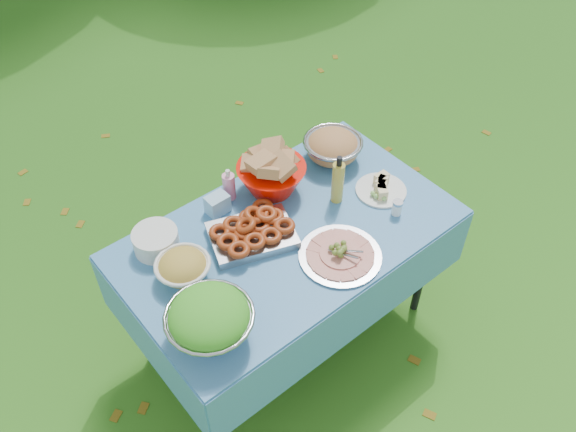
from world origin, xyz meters
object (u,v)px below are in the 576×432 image
at_px(bread_bowl, 271,172).
at_px(pasta_bowl_steel, 333,146).
at_px(salad_bowl, 210,320).
at_px(oil_bottle, 338,179).
at_px(charcuterie_platter, 341,251).
at_px(plate_stack, 156,241).
at_px(picnic_table, 288,286).

bearing_deg(bread_bowl, pasta_bowl_steel, -2.46).
distance_m(salad_bowl, pasta_bowl_steel, 1.14).
bearing_deg(oil_bottle, charcuterie_platter, -130.17).
height_order(bread_bowl, oil_bottle, oil_bottle).
relative_size(plate_stack, bread_bowl, 0.61).
distance_m(salad_bowl, oil_bottle, 0.89).
bearing_deg(oil_bottle, plate_stack, 161.33).
bearing_deg(plate_stack, pasta_bowl_steel, -2.35).
relative_size(picnic_table, oil_bottle, 5.77).
relative_size(salad_bowl, oil_bottle, 1.29).
bearing_deg(bread_bowl, salad_bowl, -144.10).
distance_m(plate_stack, pasta_bowl_steel, 0.97).
xyz_separation_m(salad_bowl, bread_bowl, (0.67, 0.49, -0.00)).
height_order(pasta_bowl_steel, oil_bottle, oil_bottle).
relative_size(charcuterie_platter, oil_bottle, 1.38).
xyz_separation_m(bread_bowl, oil_bottle, (0.19, -0.24, 0.02)).
distance_m(plate_stack, bread_bowl, 0.61).
xyz_separation_m(salad_bowl, charcuterie_platter, (0.64, -0.02, -0.07)).
xyz_separation_m(charcuterie_platter, oil_bottle, (0.22, 0.26, 0.09)).
bearing_deg(salad_bowl, plate_stack, 82.21).
bearing_deg(salad_bowl, oil_bottle, 15.85).
relative_size(plate_stack, charcuterie_platter, 0.55).
bearing_deg(bread_bowl, plate_stack, 177.72).
height_order(picnic_table, pasta_bowl_steel, pasta_bowl_steel).
bearing_deg(charcuterie_platter, bread_bowl, 85.98).
relative_size(salad_bowl, pasta_bowl_steel, 1.16).
bearing_deg(plate_stack, charcuterie_platter, -43.07).
distance_m(picnic_table, oil_bottle, 0.59).
bearing_deg(charcuterie_platter, picnic_table, 108.12).
bearing_deg(salad_bowl, bread_bowl, 35.90).
bearing_deg(pasta_bowl_steel, plate_stack, 177.65).
distance_m(pasta_bowl_steel, oil_bottle, 0.29).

